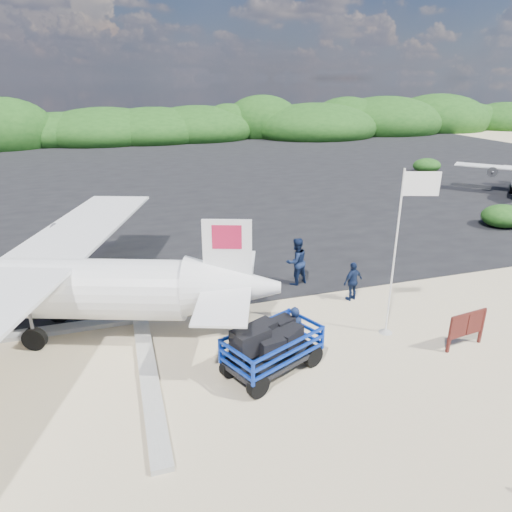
{
  "coord_description": "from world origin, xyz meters",
  "views": [
    {
      "loc": [
        -4.79,
        -9.62,
        7.88
      ],
      "look_at": [
        -0.01,
        5.77,
        1.59
      ],
      "focal_mm": 32.0,
      "sensor_mm": 36.0,
      "label": 1
    }
  ],
  "objects_px": {
    "crew_a": "(294,331)",
    "aircraft_large": "(313,182)",
    "signboard": "(463,347)",
    "crew_b": "(296,261)",
    "flagpole": "(385,332)",
    "crew_c": "(353,281)",
    "baggage_cart": "(272,370)",
    "aircraft_small": "(77,167)"
  },
  "relations": [
    {
      "from": "flagpole",
      "to": "baggage_cart",
      "type": "bearing_deg",
      "value": -168.28
    },
    {
      "from": "flagpole",
      "to": "crew_a",
      "type": "distance_m",
      "value": 3.53
    },
    {
      "from": "aircraft_small",
      "to": "crew_b",
      "type": "bearing_deg",
      "value": 64.82
    },
    {
      "from": "flagpole",
      "to": "crew_b",
      "type": "distance_m",
      "value": 4.79
    },
    {
      "from": "crew_c",
      "to": "aircraft_large",
      "type": "relative_size",
      "value": 0.09
    },
    {
      "from": "baggage_cart",
      "to": "crew_a",
      "type": "xyz_separation_m",
      "value": [
        0.88,
        0.58,
        0.82
      ]
    },
    {
      "from": "aircraft_small",
      "to": "crew_c",
      "type": "bearing_deg",
      "value": 66.18
    },
    {
      "from": "signboard",
      "to": "flagpole",
      "type": "bearing_deg",
      "value": 133.4
    },
    {
      "from": "crew_a",
      "to": "aircraft_small",
      "type": "height_order",
      "value": "crew_a"
    },
    {
      "from": "aircraft_small",
      "to": "baggage_cart",
      "type": "bearing_deg",
      "value": 58.03
    },
    {
      "from": "crew_a",
      "to": "aircraft_large",
      "type": "height_order",
      "value": "aircraft_large"
    },
    {
      "from": "crew_a",
      "to": "crew_c",
      "type": "height_order",
      "value": "crew_a"
    },
    {
      "from": "baggage_cart",
      "to": "flagpole",
      "type": "bearing_deg",
      "value": -12.35
    },
    {
      "from": "signboard",
      "to": "crew_a",
      "type": "xyz_separation_m",
      "value": [
        -5.26,
        1.2,
        0.82
      ]
    },
    {
      "from": "baggage_cart",
      "to": "aircraft_small",
      "type": "bearing_deg",
      "value": 77.12
    },
    {
      "from": "crew_a",
      "to": "aircraft_small",
      "type": "relative_size",
      "value": 0.21
    },
    {
      "from": "baggage_cart",
      "to": "flagpole",
      "type": "height_order",
      "value": "flagpole"
    },
    {
      "from": "baggage_cart",
      "to": "aircraft_small",
      "type": "distance_m",
      "value": 37.08
    },
    {
      "from": "crew_a",
      "to": "aircraft_large",
      "type": "xyz_separation_m",
      "value": [
        10.77,
        22.91,
        -0.82
      ]
    },
    {
      "from": "crew_a",
      "to": "crew_c",
      "type": "relative_size",
      "value": 1.07
    },
    {
      "from": "crew_b",
      "to": "crew_c",
      "type": "distance_m",
      "value": 2.48
    },
    {
      "from": "signboard",
      "to": "aircraft_small",
      "type": "bearing_deg",
      "value": 102.6
    },
    {
      "from": "signboard",
      "to": "aircraft_small",
      "type": "relative_size",
      "value": 0.2
    },
    {
      "from": "crew_a",
      "to": "crew_b",
      "type": "bearing_deg",
      "value": -88.03
    },
    {
      "from": "crew_a",
      "to": "crew_c",
      "type": "distance_m",
      "value": 4.5
    },
    {
      "from": "signboard",
      "to": "crew_c",
      "type": "height_order",
      "value": "crew_c"
    },
    {
      "from": "aircraft_large",
      "to": "aircraft_small",
      "type": "relative_size",
      "value": 2.18
    },
    {
      "from": "baggage_cart",
      "to": "crew_c",
      "type": "bearing_deg",
      "value": 13.73
    },
    {
      "from": "flagpole",
      "to": "aircraft_large",
      "type": "xyz_separation_m",
      "value": [
        7.35,
        22.6,
        0.0
      ]
    },
    {
      "from": "crew_b",
      "to": "crew_c",
      "type": "relative_size",
      "value": 1.3
    },
    {
      "from": "flagpole",
      "to": "aircraft_small",
      "type": "height_order",
      "value": "flagpole"
    },
    {
      "from": "flagpole",
      "to": "signboard",
      "type": "bearing_deg",
      "value": -39.37
    },
    {
      "from": "signboard",
      "to": "crew_b",
      "type": "relative_size",
      "value": 0.77
    },
    {
      "from": "crew_c",
      "to": "aircraft_small",
      "type": "distance_m",
      "value": 34.96
    },
    {
      "from": "aircraft_small",
      "to": "crew_a",
      "type": "bearing_deg",
      "value": 59.55
    },
    {
      "from": "signboard",
      "to": "aircraft_large",
      "type": "height_order",
      "value": "aircraft_large"
    },
    {
      "from": "flagpole",
      "to": "crew_c",
      "type": "bearing_deg",
      "value": 88.14
    },
    {
      "from": "baggage_cart",
      "to": "aircraft_large",
      "type": "relative_size",
      "value": 0.18
    },
    {
      "from": "flagpole",
      "to": "crew_b",
      "type": "xyz_separation_m",
      "value": [
        -1.43,
        4.46,
        0.99
      ]
    },
    {
      "from": "baggage_cart",
      "to": "flagpole",
      "type": "xyz_separation_m",
      "value": [
        4.3,
        0.89,
        0.0
      ]
    },
    {
      "from": "aircraft_large",
      "to": "aircraft_small",
      "type": "height_order",
      "value": "aircraft_large"
    },
    {
      "from": "signboard",
      "to": "crew_b",
      "type": "height_order",
      "value": "crew_b"
    }
  ]
}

